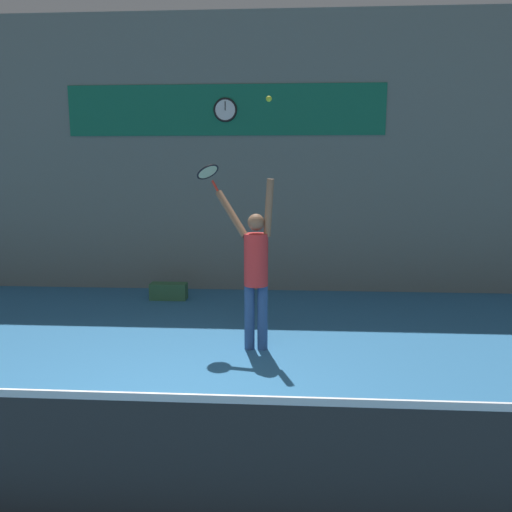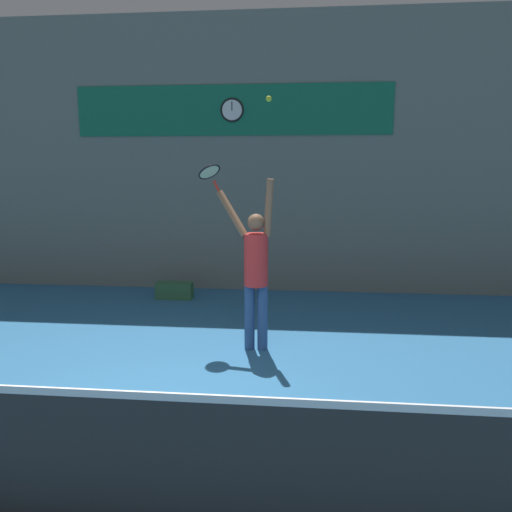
{
  "view_description": "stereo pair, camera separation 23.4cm",
  "coord_description": "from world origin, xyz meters",
  "px_view_note": "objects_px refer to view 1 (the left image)",
  "views": [
    {
      "loc": [
        1.13,
        -4.05,
        2.3
      ],
      "look_at": [
        0.76,
        2.03,
        1.21
      ],
      "focal_mm": 35.0,
      "sensor_mm": 36.0,
      "label": 1
    },
    {
      "loc": [
        1.37,
        -4.03,
        2.3
      ],
      "look_at": [
        0.76,
        2.03,
        1.21
      ],
      "focal_mm": 35.0,
      "sensor_mm": 36.0,
      "label": 2
    }
  ],
  "objects_px": {
    "tennis_player": "(255,267)",
    "equipment_bag": "(169,291)",
    "tennis_ball": "(269,99)",
    "tennis_racket": "(208,173)",
    "scoreboard_clock": "(225,110)"
  },
  "relations": [
    {
      "from": "scoreboard_clock",
      "to": "tennis_ball",
      "type": "bearing_deg",
      "value": -74.02
    },
    {
      "from": "scoreboard_clock",
      "to": "tennis_racket",
      "type": "bearing_deg",
      "value": -87.94
    },
    {
      "from": "scoreboard_clock",
      "to": "tennis_racket",
      "type": "distance_m",
      "value": 2.89
    },
    {
      "from": "tennis_ball",
      "to": "tennis_player",
      "type": "bearing_deg",
      "value": 165.0
    },
    {
      "from": "tennis_ball",
      "to": "equipment_bag",
      "type": "bearing_deg",
      "value": 127.72
    },
    {
      "from": "tennis_racket",
      "to": "equipment_bag",
      "type": "distance_m",
      "value": 3.02
    },
    {
      "from": "scoreboard_clock",
      "to": "tennis_racket",
      "type": "height_order",
      "value": "scoreboard_clock"
    },
    {
      "from": "tennis_ball",
      "to": "tennis_racket",
      "type": "bearing_deg",
      "value": 150.28
    },
    {
      "from": "scoreboard_clock",
      "to": "equipment_bag",
      "type": "distance_m",
      "value": 3.39
    },
    {
      "from": "tennis_player",
      "to": "equipment_bag",
      "type": "bearing_deg",
      "value": 125.7
    },
    {
      "from": "tennis_player",
      "to": "tennis_racket",
      "type": "xyz_separation_m",
      "value": [
        -0.64,
        0.41,
        1.15
      ]
    },
    {
      "from": "tennis_racket",
      "to": "scoreboard_clock",
      "type": "bearing_deg",
      "value": 92.06
    },
    {
      "from": "tennis_player",
      "to": "tennis_ball",
      "type": "height_order",
      "value": "tennis_ball"
    },
    {
      "from": "tennis_racket",
      "to": "tennis_ball",
      "type": "xyz_separation_m",
      "value": [
        0.8,
        -0.46,
        0.86
      ]
    },
    {
      "from": "tennis_racket",
      "to": "equipment_bag",
      "type": "bearing_deg",
      "value": 118.43
    }
  ]
}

